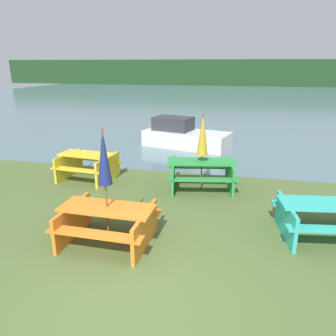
# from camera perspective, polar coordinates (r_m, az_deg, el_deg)

# --- Properties ---
(ground_plane) EXTENTS (60.00, 60.00, 0.00)m
(ground_plane) POSITION_cam_1_polar(r_m,az_deg,el_deg) (5.08, -6.90, -22.74)
(ground_plane) COLOR #516633
(water) EXTENTS (60.00, 50.00, 0.00)m
(water) POSITION_cam_1_polar(r_m,az_deg,el_deg) (34.88, 10.57, 11.95)
(water) COLOR slate
(water) RESTS_ON ground_plane
(far_treeline) EXTENTS (80.00, 1.60, 4.00)m
(far_treeline) POSITION_cam_1_polar(r_m,az_deg,el_deg) (54.73, 11.67, 15.95)
(far_treeline) COLOR #1E3D1E
(far_treeline) RESTS_ON water
(picnic_table_orange) EXTENTS (1.79, 1.42, 0.74)m
(picnic_table_orange) POSITION_cam_1_polar(r_m,az_deg,el_deg) (6.37, -10.46, -8.98)
(picnic_table_orange) COLOR orange
(picnic_table_orange) RESTS_ON ground_plane
(picnic_table_teal) EXTENTS (1.93, 1.62, 0.74)m
(picnic_table_teal) POSITION_cam_1_polar(r_m,az_deg,el_deg) (7.13, 25.66, -7.55)
(picnic_table_teal) COLOR #33B7A8
(picnic_table_teal) RESTS_ON ground_plane
(picnic_table_green) EXTENTS (2.05, 1.68, 0.79)m
(picnic_table_green) POSITION_cam_1_polar(r_m,az_deg,el_deg) (8.97, 5.85, -0.66)
(picnic_table_green) COLOR green
(picnic_table_green) RESTS_ON ground_plane
(picnic_table_yellow) EXTENTS (1.73, 1.53, 0.79)m
(picnic_table_yellow) POSITION_cam_1_polar(r_m,az_deg,el_deg) (9.94, -13.78, 0.69)
(picnic_table_yellow) COLOR yellow
(picnic_table_yellow) RESTS_ON ground_plane
(umbrella_navy) EXTENTS (0.26, 0.26, 2.22)m
(umbrella_navy) POSITION_cam_1_polar(r_m,az_deg,el_deg) (5.93, -11.11, 1.68)
(umbrella_navy) COLOR brown
(umbrella_navy) RESTS_ON ground_plane
(umbrella_gold) EXTENTS (0.30, 0.30, 2.08)m
(umbrella_gold) POSITION_cam_1_polar(r_m,az_deg,el_deg) (8.70, 6.06, 5.79)
(umbrella_gold) COLOR brown
(umbrella_gold) RESTS_ON ground_plane
(boat) EXTENTS (3.74, 2.32, 1.19)m
(boat) POSITION_cam_1_polar(r_m,az_deg,el_deg) (13.62, 2.78, 5.61)
(boat) COLOR silver
(boat) RESTS_ON water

